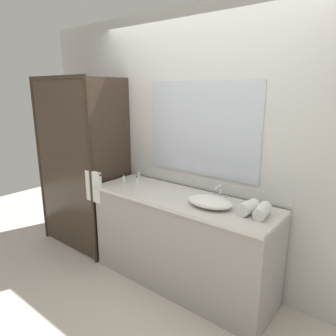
{
  "coord_description": "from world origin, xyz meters",
  "views": [
    {
      "loc": [
        1.56,
        -2.14,
        1.85
      ],
      "look_at": [
        -0.15,
        0.0,
        1.15
      ],
      "focal_mm": 32.72,
      "sensor_mm": 36.0,
      "label": 1
    }
  ],
  "objects_px": {
    "amenity_bottle_lotion": "(137,180)",
    "rolled_towel_middle": "(248,208)",
    "amenity_bottle_conditioner": "(124,179)",
    "rolled_towel_near_edge": "(262,211)",
    "sink_basin": "(210,201)",
    "amenity_bottle_body_wash": "(138,175)",
    "faucet": "(220,196)"
  },
  "relations": [
    {
      "from": "amenity_bottle_lotion",
      "to": "rolled_towel_middle",
      "type": "height_order",
      "value": "rolled_towel_middle"
    },
    {
      "from": "amenity_bottle_conditioner",
      "to": "rolled_towel_near_edge",
      "type": "bearing_deg",
      "value": 1.82
    },
    {
      "from": "sink_basin",
      "to": "amenity_bottle_body_wash",
      "type": "xyz_separation_m",
      "value": [
        -1.04,
        0.21,
        0.0
      ]
    },
    {
      "from": "faucet",
      "to": "amenity_bottle_conditioner",
      "type": "height_order",
      "value": "faucet"
    },
    {
      "from": "amenity_bottle_body_wash",
      "to": "rolled_towel_near_edge",
      "type": "xyz_separation_m",
      "value": [
        1.47,
        -0.16,
        0.01
      ]
    },
    {
      "from": "faucet",
      "to": "amenity_bottle_conditioner",
      "type": "bearing_deg",
      "value": -171.27
    },
    {
      "from": "amenity_bottle_body_wash",
      "to": "amenity_bottle_lotion",
      "type": "relative_size",
      "value": 1.01
    },
    {
      "from": "amenity_bottle_body_wash",
      "to": "rolled_towel_near_edge",
      "type": "bearing_deg",
      "value": -6.2
    },
    {
      "from": "amenity_bottle_conditioner",
      "to": "rolled_towel_middle",
      "type": "relative_size",
      "value": 0.51
    },
    {
      "from": "faucet",
      "to": "rolled_towel_middle",
      "type": "distance_m",
      "value": 0.35
    },
    {
      "from": "faucet",
      "to": "rolled_towel_middle",
      "type": "bearing_deg",
      "value": -20.58
    },
    {
      "from": "rolled_towel_middle",
      "to": "amenity_bottle_lotion",
      "type": "bearing_deg",
      "value": 179.18
    },
    {
      "from": "faucet",
      "to": "amenity_bottle_conditioner",
      "type": "relative_size",
      "value": 1.86
    },
    {
      "from": "amenity_bottle_lotion",
      "to": "rolled_towel_near_edge",
      "type": "relative_size",
      "value": 0.43
    },
    {
      "from": "amenity_bottle_lotion",
      "to": "rolled_towel_near_edge",
      "type": "xyz_separation_m",
      "value": [
        1.35,
        -0.01,
        0.01
      ]
    },
    {
      "from": "sink_basin",
      "to": "amenity_bottle_lotion",
      "type": "bearing_deg",
      "value": 176.15
    },
    {
      "from": "amenity_bottle_conditioner",
      "to": "rolled_towel_middle",
      "type": "xyz_separation_m",
      "value": [
        1.37,
        0.04,
        0.01
      ]
    },
    {
      "from": "amenity_bottle_lotion",
      "to": "rolled_towel_middle",
      "type": "distance_m",
      "value": 1.24
    },
    {
      "from": "rolled_towel_near_edge",
      "to": "amenity_bottle_conditioner",
      "type": "bearing_deg",
      "value": -178.18
    },
    {
      "from": "amenity_bottle_lotion",
      "to": "rolled_towel_near_edge",
      "type": "distance_m",
      "value": 1.35
    },
    {
      "from": "amenity_bottle_conditioner",
      "to": "amenity_bottle_lotion",
      "type": "height_order",
      "value": "amenity_bottle_conditioner"
    },
    {
      "from": "faucet",
      "to": "amenity_bottle_body_wash",
      "type": "distance_m",
      "value": 1.04
    },
    {
      "from": "sink_basin",
      "to": "amenity_bottle_conditioner",
      "type": "xyz_separation_m",
      "value": [
        -1.05,
        0.0,
        0.0
      ]
    },
    {
      "from": "sink_basin",
      "to": "faucet",
      "type": "relative_size",
      "value": 2.41
    },
    {
      "from": "amenity_bottle_lotion",
      "to": "rolled_towel_middle",
      "type": "bearing_deg",
      "value": -0.82
    },
    {
      "from": "sink_basin",
      "to": "amenity_bottle_conditioner",
      "type": "distance_m",
      "value": 1.05
    },
    {
      "from": "faucet",
      "to": "amenity_bottle_lotion",
      "type": "bearing_deg",
      "value": -173.52
    },
    {
      "from": "amenity_bottle_body_wash",
      "to": "rolled_towel_middle",
      "type": "distance_m",
      "value": 1.37
    },
    {
      "from": "sink_basin",
      "to": "amenity_bottle_conditioner",
      "type": "height_order",
      "value": "amenity_bottle_conditioner"
    },
    {
      "from": "amenity_bottle_body_wash",
      "to": "amenity_bottle_conditioner",
      "type": "bearing_deg",
      "value": -93.68
    },
    {
      "from": "sink_basin",
      "to": "rolled_towel_middle",
      "type": "xyz_separation_m",
      "value": [
        0.32,
        0.04,
        0.01
      ]
    },
    {
      "from": "amenity_bottle_lotion",
      "to": "faucet",
      "type": "bearing_deg",
      "value": 6.48
    }
  ]
}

